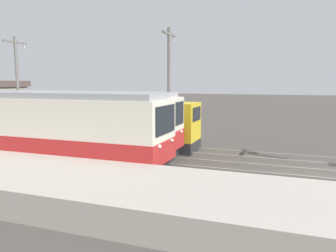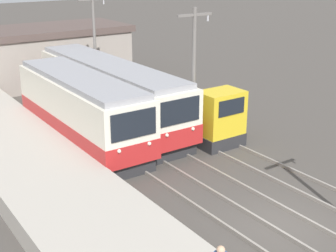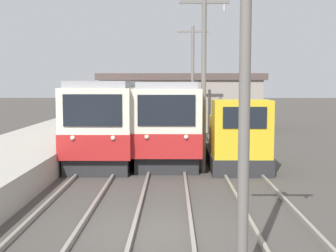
{
  "view_description": "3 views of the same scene",
  "coord_description": "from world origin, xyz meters",
  "px_view_note": "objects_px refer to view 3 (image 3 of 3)",
  "views": [
    {
      "loc": [
        -15.79,
        1.56,
        4.25
      ],
      "look_at": [
        0.55,
        7.51,
        1.91
      ],
      "focal_mm": 35.0,
      "sensor_mm": 36.0,
      "label": 1
    },
    {
      "loc": [
        -12.19,
        -9.99,
        9.38
      ],
      "look_at": [
        0.58,
        8.47,
        1.34
      ],
      "focal_mm": 50.0,
      "sensor_mm": 36.0,
      "label": 2
    },
    {
      "loc": [
        0.46,
        -11.17,
        3.7
      ],
      "look_at": [
        0.26,
        7.06,
        1.99
      ],
      "focal_mm": 50.0,
      "sensor_mm": 36.0,
      "label": 3
    }
  ],
  "objects_px": {
    "catenary_mast_mid": "(204,76)",
    "catenary_mast_far": "(193,78)",
    "commuter_train_center": "(168,119)",
    "catenary_mast_near": "(245,68)",
    "shunting_locomotive": "(236,140)",
    "commuter_train_left": "(112,122)"
  },
  "relations": [
    {
      "from": "catenary_mast_near",
      "to": "catenary_mast_mid",
      "type": "height_order",
      "value": "same"
    },
    {
      "from": "commuter_train_center",
      "to": "catenary_mast_near",
      "type": "height_order",
      "value": "catenary_mast_near"
    },
    {
      "from": "catenary_mast_near",
      "to": "commuter_train_left",
      "type": "bearing_deg",
      "value": 106.07
    },
    {
      "from": "catenary_mast_mid",
      "to": "catenary_mast_far",
      "type": "xyz_separation_m",
      "value": [
        0.0,
        10.92,
        0.0
      ]
    },
    {
      "from": "commuter_train_left",
      "to": "shunting_locomotive",
      "type": "height_order",
      "value": "commuter_train_left"
    },
    {
      "from": "commuter_train_center",
      "to": "shunting_locomotive",
      "type": "relative_size",
      "value": 2.81
    },
    {
      "from": "commuter_train_center",
      "to": "shunting_locomotive",
      "type": "height_order",
      "value": "commuter_train_center"
    },
    {
      "from": "commuter_train_center",
      "to": "catenary_mast_mid",
      "type": "relative_size",
      "value": 2.0
    },
    {
      "from": "catenary_mast_near",
      "to": "catenary_mast_far",
      "type": "relative_size",
      "value": 1.0
    },
    {
      "from": "commuter_train_center",
      "to": "catenary_mast_near",
      "type": "bearing_deg",
      "value": -84.97
    },
    {
      "from": "commuter_train_center",
      "to": "shunting_locomotive",
      "type": "bearing_deg",
      "value": -59.87
    },
    {
      "from": "shunting_locomotive",
      "to": "catenary_mast_near",
      "type": "height_order",
      "value": "catenary_mast_near"
    },
    {
      "from": "catenary_mast_mid",
      "to": "commuter_train_left",
      "type": "bearing_deg",
      "value": 136.86
    },
    {
      "from": "catenary_mast_near",
      "to": "catenary_mast_mid",
      "type": "relative_size",
      "value": 1.0
    },
    {
      "from": "catenary_mast_mid",
      "to": "catenary_mast_far",
      "type": "distance_m",
      "value": 10.92
    },
    {
      "from": "commuter_train_center",
      "to": "catenary_mast_mid",
      "type": "xyz_separation_m",
      "value": [
        1.51,
        -6.22,
        2.21
      ]
    },
    {
      "from": "commuter_train_left",
      "to": "catenary_mast_mid",
      "type": "distance_m",
      "value": 6.3
    },
    {
      "from": "catenary_mast_near",
      "to": "catenary_mast_far",
      "type": "distance_m",
      "value": 21.84
    },
    {
      "from": "catenary_mast_mid",
      "to": "catenary_mast_far",
      "type": "bearing_deg",
      "value": 90.0
    },
    {
      "from": "catenary_mast_far",
      "to": "commuter_train_center",
      "type": "bearing_deg",
      "value": -107.79
    },
    {
      "from": "shunting_locomotive",
      "to": "catenary_mast_mid",
      "type": "height_order",
      "value": "catenary_mast_mid"
    },
    {
      "from": "catenary_mast_near",
      "to": "catenary_mast_far",
      "type": "xyz_separation_m",
      "value": [
        0.0,
        21.84,
        0.0
      ]
    }
  ]
}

